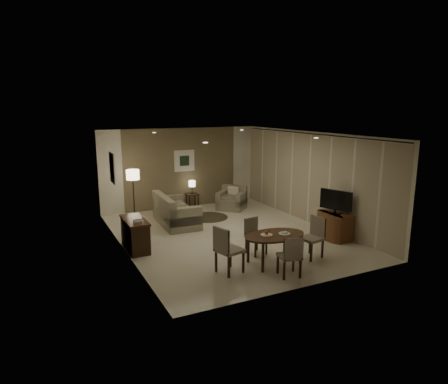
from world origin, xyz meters
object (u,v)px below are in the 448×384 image
chair_left (230,249)px  chair_right (311,238)px  sofa (176,210)px  tv_cabinet (335,226)px  armchair (231,198)px  dining_table (274,249)px  console_desk (135,234)px  floor_lamp (134,195)px  chair_far (256,237)px  chair_near (289,256)px  side_table (192,201)px

chair_left → chair_right: bearing=-106.6°
chair_right → sofa: 4.30m
tv_cabinet → armchair: bearing=104.7°
chair_left → armchair: (2.44, 4.66, -0.12)m
tv_cabinet → armchair: 4.06m
sofa → dining_table: bearing=-164.1°
console_desk → dining_table: (2.53, -2.24, -0.04)m
tv_cabinet → floor_lamp: floor_lamp is taller
chair_left → tv_cabinet: bearing=-92.8°
chair_left → armchair: bearing=-42.4°
dining_table → floor_lamp: 5.28m
chair_far → sofa: sofa is taller
armchair → floor_lamp: floor_lamp is taller
chair_near → chair_right: 1.22m
dining_table → chair_right: 0.96m
side_table → chair_near: bearing=-92.8°
chair_near → sofa: 4.58m
sofa → side_table: size_ratio=3.73×
chair_near → chair_left: bearing=-22.6°
tv_cabinet → chair_left: 3.55m
sofa → chair_near: bearing=-167.4°
sofa → floor_lamp: 1.50m
tv_cabinet → side_table: size_ratio=1.78×
chair_near → chair_right: (1.05, 0.63, 0.03)m
side_table → floor_lamp: 2.21m
armchair → floor_lamp: (-3.23, 0.24, 0.38)m
chair_near → chair_left: (-1.01, 0.69, 0.07)m
dining_table → chair_left: chair_left is taller
sofa → armchair: sofa is taller
chair_far → floor_lamp: (-1.84, 4.22, 0.34)m
armchair → side_table: 1.35m
chair_right → floor_lamp: bearing=-160.0°
tv_cabinet → sofa: 4.50m
chair_near → chair_left: size_ratio=0.86×
chair_near → side_table: bearing=-80.8°
console_desk → chair_right: chair_right is taller
sofa → armchair: size_ratio=2.19×
armchair → chair_far: bearing=-62.6°
dining_table → chair_far: bearing=94.9°
console_desk → chair_right: bearing=-33.5°
chair_right → side_table: bearing=178.0°
chair_right → floor_lamp: 5.73m
chair_right → armchair: chair_right is taller
chair_far → sofa: (-0.86, 3.13, 0.02)m
sofa → armchair: 2.41m
dining_table → chair_near: (-0.10, -0.70, 0.10)m
sofa → side_table: bearing=-33.3°
console_desk → sofa: (1.61, 1.57, 0.07)m
chair_far → sofa: size_ratio=0.45×
tv_cabinet → chair_far: bearing=-178.6°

